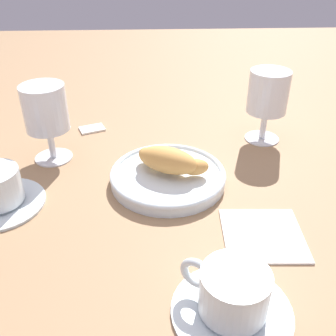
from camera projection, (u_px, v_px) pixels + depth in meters
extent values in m
plane|color=#997551|center=(159.00, 182.00, 0.65)|extent=(2.20, 2.20, 0.00)
cylinder|color=silver|center=(168.00, 179.00, 0.65)|extent=(0.19, 0.19, 0.02)
torus|color=silver|center=(168.00, 175.00, 0.64)|extent=(0.19, 0.19, 0.01)
ellipsoid|color=#D6994C|center=(168.00, 161.00, 0.63)|extent=(0.11, 0.09, 0.04)
ellipsoid|color=#D6994C|center=(195.00, 167.00, 0.63)|extent=(0.05, 0.03, 0.03)
ellipsoid|color=#D6994C|center=(148.00, 156.00, 0.66)|extent=(0.05, 0.05, 0.03)
cylinder|color=silver|center=(0.00, 202.00, 0.60)|extent=(0.14, 0.14, 0.01)
cylinder|color=silver|center=(232.00, 310.00, 0.43)|extent=(0.14, 0.14, 0.01)
cylinder|color=silver|center=(234.00, 292.00, 0.42)|extent=(0.08, 0.08, 0.05)
cylinder|color=#937A60|center=(236.00, 277.00, 0.40)|extent=(0.07, 0.07, 0.01)
torus|color=silver|center=(197.00, 273.00, 0.43)|extent=(0.04, 0.03, 0.04)
cylinder|color=white|center=(262.00, 138.00, 0.78)|extent=(0.07, 0.07, 0.01)
cylinder|color=white|center=(264.00, 124.00, 0.77)|extent=(0.01, 0.01, 0.05)
cylinder|color=white|center=(268.00, 92.00, 0.73)|extent=(0.08, 0.08, 0.08)
cylinder|color=#E0CC4C|center=(268.00, 95.00, 0.73)|extent=(0.07, 0.07, 0.06)
cylinder|color=white|center=(54.00, 157.00, 0.72)|extent=(0.07, 0.07, 0.01)
cylinder|color=white|center=(51.00, 142.00, 0.70)|extent=(0.01, 0.01, 0.05)
cylinder|color=white|center=(45.00, 108.00, 0.67)|extent=(0.08, 0.08, 0.08)
cylinder|color=#E0CC4C|center=(46.00, 113.00, 0.67)|extent=(0.07, 0.07, 0.06)
cube|color=white|center=(92.00, 128.00, 0.82)|extent=(0.06, 0.05, 0.01)
cube|color=silver|center=(263.00, 234.00, 0.54)|extent=(0.11, 0.11, 0.01)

